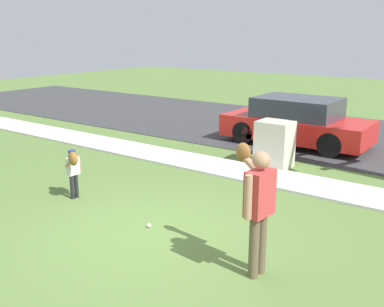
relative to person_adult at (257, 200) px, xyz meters
name	(u,v)px	position (x,y,z in m)	size (l,w,h in m)	color
ground_plane	(257,177)	(-1.85, 3.60, -1.03)	(48.00, 48.00, 0.00)	#567538
sidewalk_strip	(259,175)	(-1.85, 3.70, -1.00)	(36.00, 1.20, 0.06)	beige
road_surface	(334,135)	(-1.85, 8.70, -1.02)	(36.00, 6.80, 0.02)	#38383A
person_adult	(257,200)	(0.00, 0.00, 0.00)	(0.67, 0.68, 1.67)	brown
person_child	(73,166)	(-4.03, 0.39, -0.38)	(0.43, 0.42, 0.99)	black
baseball	(149,225)	(-2.06, 0.25, -0.99)	(0.07, 0.07, 0.07)	white
utility_cabinet	(274,144)	(-1.93, 4.57, -0.48)	(0.78, 0.65, 1.09)	beige
parked_hatchback_red	(297,122)	(-2.35, 6.84, -0.37)	(4.00, 1.75, 1.33)	red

